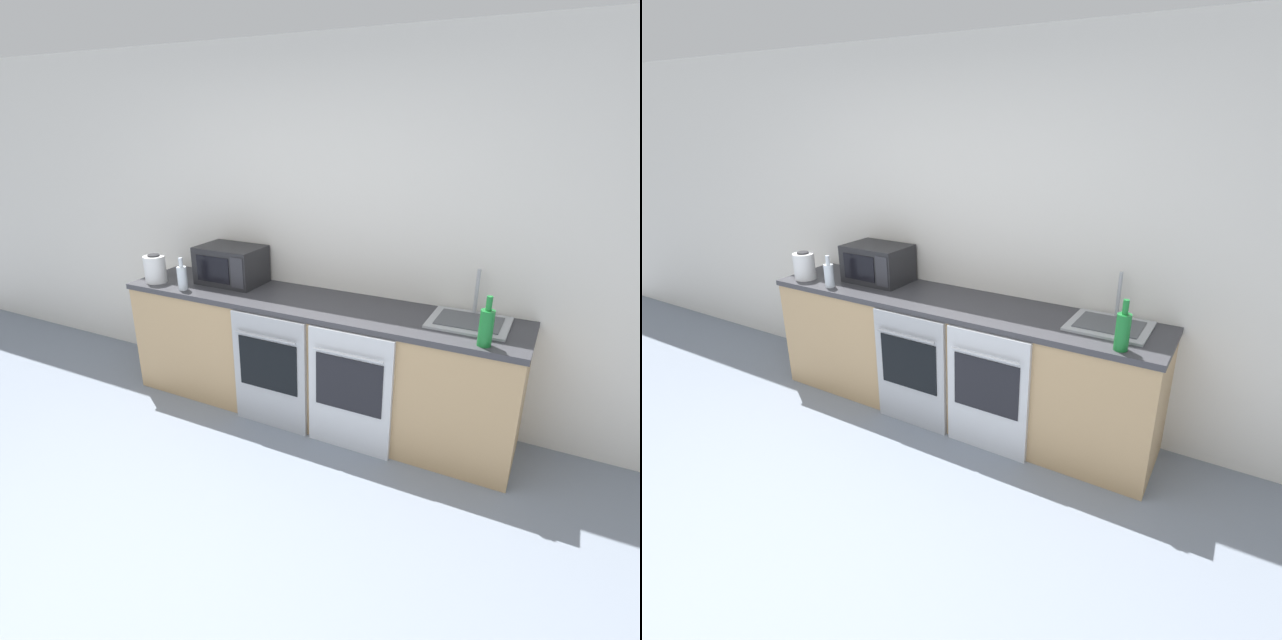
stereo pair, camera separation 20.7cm
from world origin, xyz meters
TOP-DOWN VIEW (x-y plane):
  - ground_plane at (0.00, 0.00)m, footprint 16.00×16.00m
  - wall_back at (0.00, 2.31)m, footprint 10.00×0.06m
  - counter_back at (0.00, 1.98)m, footprint 2.93×0.61m
  - oven_left at (-0.18, 1.67)m, footprint 0.58×0.06m
  - oven_right at (0.43, 1.67)m, footprint 0.58×0.06m
  - microwave at (-0.75, 2.08)m, footprint 0.49×0.35m
  - bottle_clear at (-0.98, 1.77)m, footprint 0.07×0.07m
  - bottle_green at (1.21, 1.76)m, footprint 0.08×0.08m
  - kettle at (-1.29, 1.83)m, footprint 0.17×0.17m
  - sink at (1.07, 2.06)m, footprint 0.48×0.40m

SIDE VIEW (x-z plane):
  - ground_plane at x=0.00m, z-range 0.00..0.00m
  - oven_left at x=-0.18m, z-range 0.01..0.86m
  - oven_right at x=0.43m, z-range 0.01..0.86m
  - counter_back at x=0.00m, z-range 0.00..0.90m
  - sink at x=1.07m, z-range 0.76..1.07m
  - bottle_clear at x=-0.98m, z-range 0.87..1.11m
  - kettle at x=-1.29m, z-range 0.89..1.11m
  - bottle_green at x=1.21m, z-range 0.86..1.16m
  - microwave at x=-0.75m, z-range 0.89..1.18m
  - wall_back at x=0.00m, z-range 0.00..2.60m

